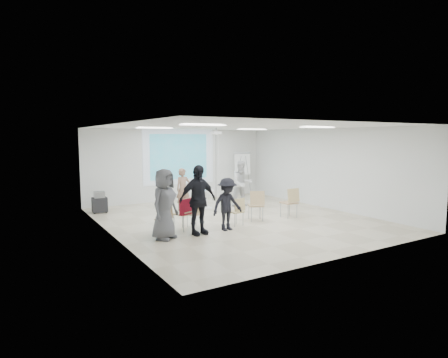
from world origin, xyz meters
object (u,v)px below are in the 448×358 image
chair_center (237,209)px  av_cart (100,203)px  player_right (242,181)px  chair_left_inner (196,212)px  audience_left (198,195)px  chair_far_left (165,217)px  laptop (194,213)px  audience_mid (227,201)px  pedestal_table (206,198)px  chair_right_inner (256,203)px  player_left (183,187)px  chair_right_far (291,200)px  flipchart_easel (242,164)px  audience_outer (164,200)px  chair_left_mid (185,211)px

chair_center → av_cart: chair_center is taller
player_right → chair_left_inner: size_ratio=2.39×
audience_left → chair_far_left: bearing=145.6°
chair_far_left → audience_left: 1.11m
player_right → chair_left_inner: 3.92m
laptop → audience_mid: size_ratio=0.17×
av_cart → audience_mid: bearing=-55.9°
pedestal_table → chair_center: size_ratio=0.88×
chair_center → chair_right_inner: 0.92m
chair_far_left → audience_mid: audience_mid is taller
player_left → chair_far_left: player_left is taller
chair_right_far → player_left: bearing=130.2°
pedestal_table → chair_right_inner: bearing=-81.9°
pedestal_table → player_left: player_left is taller
chair_far_left → chair_right_inner: bearing=-9.0°
player_right → flipchart_easel: (1.47, 2.19, 0.49)m
player_left → chair_right_inner: (1.26, -2.81, -0.29)m
pedestal_table → audience_left: 3.81m
flipchart_easel → audience_mid: bearing=-105.6°
chair_right_far → audience_outer: audience_outer is taller
chair_left_mid → chair_right_inner: bearing=-24.5°
chair_far_left → laptop: chair_far_left is taller
flipchart_easel → av_cart: 6.65m
chair_far_left → chair_left_inner: (1.06, 0.22, 0.01)m
chair_right_inner → audience_left: size_ratio=0.45×
audience_outer → av_cart: bearing=64.7°
chair_right_inner → audience_outer: bearing=-148.5°
chair_left_mid → audience_mid: 1.24m
pedestal_table → audience_mid: 3.38m
chair_left_inner → laptop: size_ratio=2.73×
chair_far_left → chair_left_inner: chair_left_inner is taller
av_cart → chair_left_inner: bearing=-59.0°
chair_left_inner → audience_mid: size_ratio=0.48×
chair_far_left → audience_mid: size_ratio=0.47×
audience_mid → av_cart: bearing=114.9°
chair_left_inner → flipchart_easel: flipchart_easel is taller
chair_center → pedestal_table: bearing=72.9°
laptop → chair_left_inner: bearing=88.8°
av_cart → pedestal_table: bearing=-15.5°
player_left → audience_mid: (-0.16, -3.34, -0.02)m
laptop → audience_mid: bearing=125.1°
chair_right_inner → av_cart: chair_right_inner is taller
player_left → audience_left: audience_left is taller
pedestal_table → chair_far_left: size_ratio=0.93×
av_cart → chair_left_mid: bearing=-64.5°
chair_right_far → audience_outer: 4.59m
chair_right_far → flipchart_easel: 5.08m
chair_left_inner → chair_center: size_ratio=0.96×
chair_right_far → flipchart_easel: flipchart_easel is taller
player_left → chair_left_mid: (-1.21, -2.77, -0.31)m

